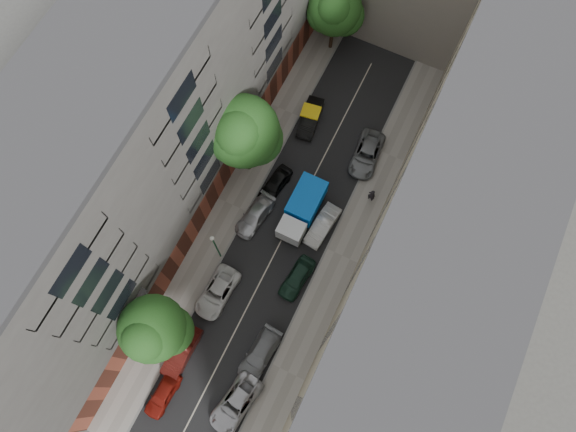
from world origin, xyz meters
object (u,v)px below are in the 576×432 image
Objects in this scene: lamp_post at (215,245)px; tree_mid at (244,134)px; car_right_0 at (236,403)px; car_right_1 at (260,354)px; car_left_4 at (275,184)px; pedestrian at (372,195)px; tree_far at (335,11)px; car_left_0 at (163,395)px; car_right_2 at (297,278)px; car_left_5 at (310,118)px; car_right_4 at (367,154)px; car_right_3 at (322,226)px; car_left_2 at (217,292)px; car_left_3 at (255,216)px; car_left_1 at (181,351)px; tree_near at (153,331)px; tarp_truck at (302,209)px.

tree_mid is at bearing 100.21° from lamp_post.
car_right_1 is (0.00, 4.20, -0.01)m from car_right_0.
pedestrian is (8.43, 2.64, 0.43)m from car_left_4.
tree_far is (-7.30, 34.63, 4.83)m from car_right_0.
car_left_0 is 14.45m from car_right_2.
car_left_5 reaches higher than car_right_4.
car_right_3 is 0.53× the size of tree_far.
pedestrian is (8.43, 13.84, 0.43)m from car_left_2.
lamp_post reaches higher than car_left_3.
car_right_1 is 1.11× the size of car_right_3.
lamp_post reaches higher than car_left_1.
car_left_3 is 0.95× the size of car_right_1.
pedestrian reaches higher than car_right_0.
tree_far is at bearing 92.75° from car_left_1.
car_right_0 is at bearing -64.76° from car_left_4.
lamp_post is at bearing -123.30° from car_right_4.
car_left_1 reaches higher than car_left_2.
car_left_1 is 1.15× the size of car_left_4.
car_left_1 is at bearing -19.56° from tree_near.
tree_mid is at bearing 125.10° from car_right_1.
car_right_2 is (5.87, -3.47, 0.06)m from car_left_3.
car_left_1 is at bearing -90.70° from car_left_2.
car_right_4 reaches higher than car_right_0.
car_left_1 is 1.02× the size of car_left_5.
car_left_1 reaches higher than car_right_4.
car_left_0 is 24.54m from pedestrian.
car_right_4 is 2.70× the size of pedestrian.
tree_mid is 5.40× the size of pedestrian.
car_left_2 is 1.23× the size of car_left_4.
tree_mid is 1.27× the size of tree_far.
car_left_1 is 21.32m from pedestrian.
car_right_0 is (5.60, -7.20, 0.03)m from car_left_2.
car_left_3 is 8.03m from tree_mid.
car_right_1 is at bearing -83.54° from car_right_3.
lamp_post is at bearing -131.37° from car_right_3.
car_right_2 is at bearing -72.60° from tree_far.
tree_mid reaches higher than tree_far.
tree_mid reaches higher than tarp_truck.
tarp_truck is 8.63m from tree_mid.
car_left_5 is at bearing 110.70° from tarp_truck.
tree_near reaches higher than lamp_post.
car_left_1 is at bearing -87.58° from tree_far.
lamp_post is at bearing 53.50° from pedestrian.
car_left_4 is 0.94× the size of car_right_2.
car_right_2 is 13.01m from tree_near.
car_right_4 is (6.40, 6.40, 0.04)m from car_left_4.
tree_near is (-1.43, -12.70, 5.60)m from car_left_3.
pedestrian is (10.14, 18.94, -5.16)m from tree_near.
car_left_1 is 1.05× the size of car_right_3.
lamp_post is (-1.40, 3.06, 3.01)m from car_left_2.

